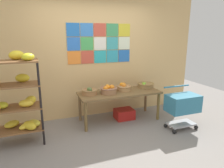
{
  "coord_description": "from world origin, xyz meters",
  "views": [
    {
      "loc": [
        -1.19,
        -2.76,
        1.82
      ],
      "look_at": [
        0.18,
        0.91,
        0.85
      ],
      "focal_mm": 32.22,
      "sensor_mm": 36.0,
      "label": 1
    }
  ],
  "objects_px": {
    "fruit_basket_left": "(109,89)",
    "fruit_basket_centre": "(90,91)",
    "fruit_basket_back_left": "(146,85)",
    "produce_crate_under_table": "(124,114)",
    "banana_shelf_unit": "(16,98)",
    "fruit_basket_back_right": "(124,87)",
    "shopping_cart": "(183,105)",
    "display_table": "(119,95)"
  },
  "relations": [
    {
      "from": "banana_shelf_unit",
      "to": "fruit_basket_back_left",
      "type": "distance_m",
      "value": 2.67
    },
    {
      "from": "fruit_basket_back_left",
      "to": "produce_crate_under_table",
      "type": "xyz_separation_m",
      "value": [
        -0.56,
        -0.08,
        -0.59
      ]
    },
    {
      "from": "banana_shelf_unit",
      "to": "fruit_basket_left",
      "type": "relative_size",
      "value": 4.5
    },
    {
      "from": "fruit_basket_back_right",
      "to": "shopping_cart",
      "type": "height_order",
      "value": "shopping_cart"
    },
    {
      "from": "shopping_cart",
      "to": "display_table",
      "type": "bearing_deg",
      "value": 140.99
    },
    {
      "from": "banana_shelf_unit",
      "to": "display_table",
      "type": "distance_m",
      "value": 1.99
    },
    {
      "from": "fruit_basket_centre",
      "to": "produce_crate_under_table",
      "type": "relative_size",
      "value": 0.79
    },
    {
      "from": "fruit_basket_left",
      "to": "shopping_cart",
      "type": "distance_m",
      "value": 1.48
    },
    {
      "from": "fruit_basket_left",
      "to": "fruit_basket_back_left",
      "type": "xyz_separation_m",
      "value": [
        0.94,
        0.13,
        -0.02
      ]
    },
    {
      "from": "banana_shelf_unit",
      "to": "fruit_basket_back_left",
      "type": "bearing_deg",
      "value": 8.71
    },
    {
      "from": "fruit_basket_back_right",
      "to": "fruit_basket_back_left",
      "type": "relative_size",
      "value": 0.82
    },
    {
      "from": "fruit_basket_back_right",
      "to": "fruit_basket_centre",
      "type": "bearing_deg",
      "value": -178.16
    },
    {
      "from": "fruit_basket_centre",
      "to": "banana_shelf_unit",
      "type": "bearing_deg",
      "value": -165.61
    },
    {
      "from": "fruit_basket_centre",
      "to": "produce_crate_under_table",
      "type": "bearing_deg",
      "value": -0.76
    },
    {
      "from": "banana_shelf_unit",
      "to": "shopping_cart",
      "type": "xyz_separation_m",
      "value": [
        2.94,
        -0.51,
        -0.31
      ]
    },
    {
      "from": "fruit_basket_centre",
      "to": "fruit_basket_back_right",
      "type": "bearing_deg",
      "value": 1.84
    },
    {
      "from": "banana_shelf_unit",
      "to": "shopping_cart",
      "type": "bearing_deg",
      "value": -9.86
    },
    {
      "from": "display_table",
      "to": "produce_crate_under_table",
      "type": "xyz_separation_m",
      "value": [
        0.13,
        0.03,
        -0.46
      ]
    },
    {
      "from": "produce_crate_under_table",
      "to": "fruit_basket_back_right",
      "type": "bearing_deg",
      "value": 96.92
    },
    {
      "from": "fruit_basket_back_right",
      "to": "shopping_cart",
      "type": "xyz_separation_m",
      "value": [
        0.86,
        -0.87,
        -0.22
      ]
    },
    {
      "from": "fruit_basket_back_left",
      "to": "display_table",
      "type": "bearing_deg",
      "value": -170.99
    },
    {
      "from": "fruit_basket_back_left",
      "to": "fruit_basket_centre",
      "type": "xyz_separation_m",
      "value": [
        -1.33,
        -0.07,
        0.0
      ]
    },
    {
      "from": "banana_shelf_unit",
      "to": "produce_crate_under_table",
      "type": "distance_m",
      "value": 2.22
    },
    {
      "from": "banana_shelf_unit",
      "to": "produce_crate_under_table",
      "type": "relative_size",
      "value": 3.86
    },
    {
      "from": "display_table",
      "to": "fruit_basket_centre",
      "type": "bearing_deg",
      "value": 176.19
    },
    {
      "from": "fruit_basket_back_left",
      "to": "fruit_basket_back_right",
      "type": "bearing_deg",
      "value": -175.65
    },
    {
      "from": "banana_shelf_unit",
      "to": "fruit_basket_left",
      "type": "height_order",
      "value": "banana_shelf_unit"
    },
    {
      "from": "fruit_basket_back_right",
      "to": "shopping_cart",
      "type": "relative_size",
      "value": 0.37
    },
    {
      "from": "fruit_basket_left",
      "to": "fruit_basket_back_left",
      "type": "height_order",
      "value": "fruit_basket_left"
    },
    {
      "from": "fruit_basket_left",
      "to": "produce_crate_under_table",
      "type": "distance_m",
      "value": 0.72
    },
    {
      "from": "banana_shelf_unit",
      "to": "fruit_basket_centre",
      "type": "xyz_separation_m",
      "value": [
        1.31,
        0.34,
        -0.1
      ]
    },
    {
      "from": "display_table",
      "to": "produce_crate_under_table",
      "type": "bearing_deg",
      "value": 13.64
    },
    {
      "from": "fruit_basket_left",
      "to": "shopping_cart",
      "type": "xyz_separation_m",
      "value": [
        1.24,
        -0.78,
        -0.23
      ]
    },
    {
      "from": "fruit_basket_left",
      "to": "shopping_cart",
      "type": "relative_size",
      "value": 0.42
    },
    {
      "from": "fruit_basket_back_right",
      "to": "display_table",
      "type": "bearing_deg",
      "value": -152.46
    },
    {
      "from": "shopping_cart",
      "to": "produce_crate_under_table",
      "type": "bearing_deg",
      "value": 135.8
    },
    {
      "from": "display_table",
      "to": "fruit_basket_back_left",
      "type": "relative_size",
      "value": 4.6
    },
    {
      "from": "fruit_basket_back_left",
      "to": "shopping_cart",
      "type": "distance_m",
      "value": 0.98
    },
    {
      "from": "banana_shelf_unit",
      "to": "fruit_basket_left",
      "type": "xyz_separation_m",
      "value": [
        1.7,
        0.27,
        -0.08
      ]
    },
    {
      "from": "fruit_basket_left",
      "to": "produce_crate_under_table",
      "type": "height_order",
      "value": "fruit_basket_left"
    },
    {
      "from": "fruit_basket_left",
      "to": "fruit_basket_back_right",
      "type": "xyz_separation_m",
      "value": [
        0.38,
        0.09,
        -0.01
      ]
    },
    {
      "from": "fruit_basket_left",
      "to": "fruit_basket_centre",
      "type": "bearing_deg",
      "value": 170.62
    }
  ]
}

